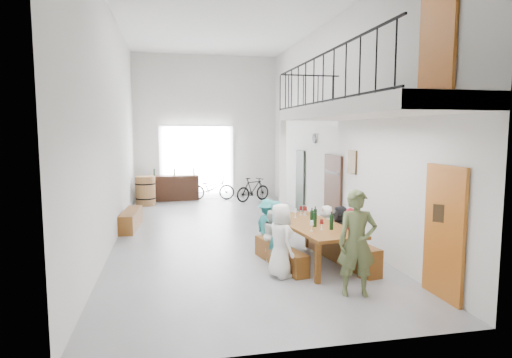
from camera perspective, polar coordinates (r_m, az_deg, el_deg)
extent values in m
plane|color=slate|center=(11.09, -3.69, -7.25)|extent=(12.00, 12.00, 0.00)
plane|color=silver|center=(16.74, -6.61, 6.83)|extent=(5.50, 0.00, 5.50)
plane|color=silver|center=(4.90, 5.87, 7.90)|extent=(5.50, 0.00, 5.50)
plane|color=silver|center=(10.76, -18.57, 6.79)|extent=(0.00, 12.00, 12.00)
plane|color=silver|center=(11.48, 10.04, 6.98)|extent=(0.00, 12.00, 12.00)
plane|color=white|center=(11.16, -3.91, 21.37)|extent=(12.00, 12.00, 0.00)
cube|color=white|center=(16.70, -7.90, 2.18)|extent=(2.80, 0.08, 2.80)
cube|color=#9F5117|center=(7.29, 23.77, -6.56)|extent=(0.06, 0.95, 2.10)
cube|color=#341A0F|center=(11.30, 10.19, -1.92)|extent=(0.06, 1.10, 2.00)
cube|color=#2E382F|center=(13.92, 5.92, -0.29)|extent=(0.06, 0.80, 2.00)
cube|color=#9F5117|center=(7.60, 23.04, 17.16)|extent=(0.06, 0.90, 1.95)
cube|color=#3B2A17|center=(10.20, 12.68, 2.22)|extent=(0.04, 0.45, 0.55)
cylinder|color=white|center=(12.59, 7.82, 5.37)|extent=(0.04, 0.28, 0.28)
cube|color=white|center=(8.25, 13.43, 8.89)|extent=(1.50, 5.60, 0.25)
cube|color=black|center=(8.08, 8.73, 16.04)|extent=(0.03, 5.60, 0.03)
cube|color=black|center=(7.98, 8.63, 10.16)|extent=(0.03, 5.60, 0.03)
cube|color=black|center=(10.91, 7.23, 13.54)|extent=(1.50, 0.03, 0.03)
cube|color=white|center=(10.66, 3.53, 0.05)|extent=(0.14, 0.14, 2.88)
cube|color=brown|center=(8.58, 7.52, -6.15)|extent=(1.35, 2.63, 0.06)
cube|color=brown|center=(7.56, 8.24, -10.99)|extent=(0.09, 0.09, 0.73)
cube|color=brown|center=(7.98, 13.84, -10.17)|extent=(0.09, 0.09, 0.73)
cube|color=brown|center=(9.46, 2.15, -7.37)|extent=(0.09, 0.09, 0.73)
cube|color=brown|center=(9.80, 6.89, -6.92)|extent=(0.09, 0.09, 0.73)
cube|color=brown|center=(8.49, 3.24, -10.11)|extent=(0.67, 1.80, 0.41)
cube|color=brown|center=(8.85, 11.33, -9.16)|extent=(0.66, 2.29, 0.52)
cylinder|color=black|center=(8.11, 10.04, -5.45)|extent=(0.07, 0.07, 0.35)
cylinder|color=black|center=(8.65, 7.90, -4.67)|extent=(0.07, 0.07, 0.35)
cylinder|color=black|center=(8.29, 7.86, -5.15)|extent=(0.07, 0.07, 0.35)
cylinder|color=black|center=(8.47, 7.46, -4.90)|extent=(0.07, 0.07, 0.35)
cube|color=brown|center=(12.02, -16.35, -5.23)|extent=(0.52, 1.76, 0.49)
cylinder|color=olive|center=(15.57, -14.51, -1.54)|extent=(0.69, 0.69, 1.03)
cylinder|color=black|center=(15.61, -14.49, -2.48)|extent=(0.70, 0.70, 0.05)
cylinder|color=black|center=(15.54, -14.54, -0.59)|extent=(0.70, 0.70, 0.05)
cube|color=#341A0F|center=(16.47, -10.79, -1.19)|extent=(1.80, 0.60, 0.94)
cylinder|color=black|center=(16.39, -13.41, 0.86)|extent=(0.06, 0.06, 0.28)
cylinder|color=black|center=(16.39, -10.83, 0.92)|extent=(0.06, 0.06, 0.28)
cylinder|color=black|center=(16.50, -8.28, 1.00)|extent=(0.06, 0.06, 0.28)
imported|color=white|center=(7.74, 3.30, -8.18)|extent=(0.56, 0.73, 1.34)
imported|color=teal|center=(8.30, 2.85, -7.35)|extent=(0.36, 0.50, 1.29)
imported|color=white|center=(8.79, 2.26, -7.43)|extent=(0.50, 0.58, 1.03)
imported|color=teal|center=(9.26, 1.56, -6.28)|extent=(0.65, 0.85, 1.17)
imported|color=red|center=(8.38, 12.42, -7.75)|extent=(0.53, 0.75, 1.18)
imported|color=black|center=(8.94, 11.14, -7.04)|extent=(0.73, 1.08, 1.11)
imported|color=white|center=(9.56, 9.36, -6.45)|extent=(0.32, 0.49, 1.01)
imported|color=#4F5932|center=(7.04, 13.32, -8.31)|extent=(0.70, 0.54, 1.70)
imported|color=#1B4F17|center=(12.16, 7.48, -5.12)|extent=(0.37, 0.33, 0.39)
imported|color=black|center=(16.37, -5.92, -1.22)|extent=(1.77, 0.79, 0.90)
imported|color=black|center=(15.95, -0.40, -1.40)|extent=(1.52, 1.03, 0.89)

